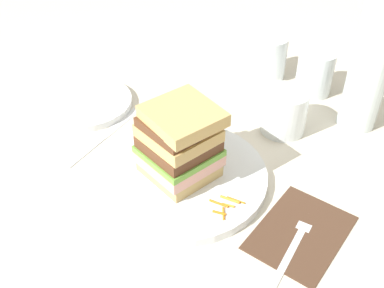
{
  "coord_description": "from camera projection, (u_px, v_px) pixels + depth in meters",
  "views": [
    {
      "loc": [
        0.33,
        -0.44,
        0.5
      ],
      "look_at": [
        0.0,
        0.02,
        0.05
      ],
      "focal_mm": 42.38,
      "sensor_mm": 36.0,
      "label": 1
    }
  ],
  "objects": [
    {
      "name": "carrot_shred_1",
      "position": [
        144.0,
        147.0,
        0.77
      ],
      "size": [
        0.03,
        0.01,
        0.0
      ],
      "primitive_type": "cylinder",
      "rotation": [
        0.0,
        1.57,
        2.98
      ],
      "color": "orange",
      "rests_on": "main_plate"
    },
    {
      "name": "carrot_shred_7",
      "position": [
        219.0,
        203.0,
        0.67
      ],
      "size": [
        0.03,
        0.01,
        0.0
      ],
      "primitive_type": "cylinder",
      "rotation": [
        0.0,
        1.57,
        0.14
      ],
      "color": "orange",
      "rests_on": "main_plate"
    },
    {
      "name": "carrot_shred_9",
      "position": [
        236.0,
        200.0,
        0.68
      ],
      "size": [
        0.03,
        0.01,
        0.0
      ],
      "primitive_type": "cylinder",
      "rotation": [
        0.0,
        1.57,
        0.14
      ],
      "color": "orange",
      "rests_on": "main_plate"
    },
    {
      "name": "carrot_shred_2",
      "position": [
        156.0,
        140.0,
        0.79
      ],
      "size": [
        0.02,
        0.03,
        0.0
      ],
      "primitive_type": "cylinder",
      "rotation": [
        0.0,
        1.57,
        2.32
      ],
      "color": "orange",
      "rests_on": "main_plate"
    },
    {
      "name": "ground_plane",
      "position": [
        183.0,
        176.0,
        0.74
      ],
      "size": [
        3.0,
        3.0,
        0.0
      ],
      "primitive_type": "plane",
      "color": "beige"
    },
    {
      "name": "napkin_dark",
      "position": [
        302.0,
        230.0,
        0.65
      ],
      "size": [
        0.12,
        0.16,
        0.0
      ],
      "primitive_type": "cube",
      "rotation": [
        0.0,
        0.0,
        -0.03
      ],
      "color": "#4C3323",
      "rests_on": "ground_plane"
    },
    {
      "name": "carrot_shred_3",
      "position": [
        155.0,
        138.0,
        0.79
      ],
      "size": [
        0.02,
        0.01,
        0.0
      ],
      "primitive_type": "cylinder",
      "rotation": [
        0.0,
        1.57,
        6.1
      ],
      "color": "orange",
      "rests_on": "main_plate"
    },
    {
      "name": "carrot_shred_8",
      "position": [
        219.0,
        213.0,
        0.65
      ],
      "size": [
        0.02,
        0.01,
        0.0
      ],
      "primitive_type": "cylinder",
      "rotation": [
        0.0,
        1.57,
        3.42
      ],
      "color": "orange",
      "rests_on": "main_plate"
    },
    {
      "name": "water_bottle",
      "position": [
        372.0,
        61.0,
        0.78
      ],
      "size": [
        0.07,
        0.07,
        0.3
      ],
      "color": "silver",
      "rests_on": "ground_plane"
    },
    {
      "name": "carrot_shred_4",
      "position": [
        140.0,
        139.0,
        0.79
      ],
      "size": [
        0.03,
        0.0,
        0.0
      ],
      "primitive_type": "cylinder",
      "rotation": [
        0.0,
        1.57,
        3.13
      ],
      "color": "orange",
      "rests_on": "main_plate"
    },
    {
      "name": "fork",
      "position": [
        297.0,
        239.0,
        0.63
      ],
      "size": [
        0.03,
        0.17,
        0.0
      ],
      "color": "silver",
      "rests_on": "napkin_dark"
    },
    {
      "name": "sandwich",
      "position": [
        181.0,
        143.0,
        0.69
      ],
      "size": [
        0.13,
        0.13,
        0.13
      ],
      "color": "tan",
      "rests_on": "main_plate"
    },
    {
      "name": "side_plate",
      "position": [
        85.0,
        103.0,
        0.9
      ],
      "size": [
        0.19,
        0.19,
        0.01
      ],
      "primitive_type": "cylinder",
      "color": "white",
      "rests_on": "ground_plane"
    },
    {
      "name": "empty_tumbler_1",
      "position": [
        315.0,
        73.0,
        0.92
      ],
      "size": [
        0.07,
        0.07,
        0.09
      ],
      "primitive_type": "cylinder",
      "color": "silver",
      "rests_on": "ground_plane"
    },
    {
      "name": "empty_tumbler_0",
      "position": [
        268.0,
        57.0,
        0.97
      ],
      "size": [
        0.08,
        0.08,
        0.09
      ],
      "primitive_type": "cylinder",
      "color": "silver",
      "rests_on": "ground_plane"
    },
    {
      "name": "carrot_shred_0",
      "position": [
        141.0,
        144.0,
        0.78
      ],
      "size": [
        0.02,
        0.03,
        0.0
      ],
      "primitive_type": "cylinder",
      "rotation": [
        0.0,
        1.57,
        4.2
      ],
      "color": "orange",
      "rests_on": "main_plate"
    },
    {
      "name": "knife",
      "position": [
        102.0,
        137.0,
        0.82
      ],
      "size": [
        0.03,
        0.2,
        0.0
      ],
      "color": "silver",
      "rests_on": "ground_plane"
    },
    {
      "name": "carrot_shred_5",
      "position": [
        228.0,
        205.0,
        0.67
      ],
      "size": [
        0.02,
        0.01,
        0.0
      ],
      "primitive_type": "cylinder",
      "rotation": [
        0.0,
        1.57,
        3.43
      ],
      "color": "orange",
      "rests_on": "main_plate"
    },
    {
      "name": "juice_glass",
      "position": [
        284.0,
        113.0,
        0.82
      ],
      "size": [
        0.08,
        0.08,
        0.08
      ],
      "color": "white",
      "rests_on": "ground_plane"
    },
    {
      "name": "carrot_shred_6",
      "position": [
        230.0,
        199.0,
        0.68
      ],
      "size": [
        0.03,
        0.01,
        0.0
      ],
      "primitive_type": "cylinder",
      "rotation": [
        0.0,
        1.57,
        3.28
      ],
      "color": "orange",
      "rests_on": "main_plate"
    },
    {
      "name": "main_plate",
      "position": [
        181.0,
        177.0,
        0.73
      ],
      "size": [
        0.28,
        0.28,
        0.01
      ],
      "primitive_type": "cylinder",
      "color": "white",
      "rests_on": "ground_plane"
    },
    {
      "name": "carrot_shred_10",
      "position": [
        223.0,
        213.0,
        0.65
      ],
      "size": [
        0.02,
        0.02,
        0.0
      ],
      "primitive_type": "cylinder",
      "rotation": [
        0.0,
        1.57,
        5.31
      ],
      "color": "orange",
      "rests_on": "main_plate"
    }
  ]
}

